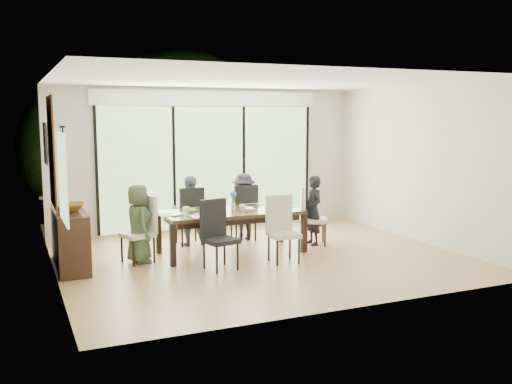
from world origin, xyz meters
name	(u,v)px	position (x,y,z in m)	size (l,w,h in m)	color
floor	(262,259)	(0.00, 0.00, -0.01)	(6.00, 5.00, 0.01)	#97673C
ceiling	(263,80)	(0.00, 0.00, 2.71)	(6.00, 5.00, 0.01)	white
wall_back	(209,159)	(0.00, 2.51, 1.35)	(6.00, 0.02, 2.70)	beige
wall_front	(355,191)	(0.00, -2.51, 1.35)	(6.00, 0.02, 2.70)	beige
wall_left	(52,180)	(-3.01, 0.00, 1.35)	(0.02, 5.00, 2.70)	silver
wall_right	(422,164)	(3.01, 0.00, 1.35)	(0.02, 5.00, 2.70)	silver
glass_doors	(210,167)	(0.00, 2.47, 1.20)	(4.20, 0.02, 2.30)	#598C3F
blinds_header	(209,98)	(0.00, 2.46, 2.50)	(4.40, 0.06, 0.28)	white
mullion_a	(97,172)	(-2.10, 2.46, 1.20)	(0.05, 0.04, 2.30)	black
mullion_b	(174,169)	(-0.70, 2.46, 1.20)	(0.05, 0.04, 2.30)	black
mullion_c	(244,166)	(0.70, 2.46, 1.20)	(0.05, 0.04, 2.30)	black
mullion_d	(307,164)	(2.10, 2.46, 1.20)	(0.05, 0.04, 2.30)	black
side_window	(63,178)	(-2.97, -1.20, 1.50)	(0.02, 0.90, 1.00)	#8CAD7F
deck	(196,223)	(0.00, 3.40, -0.05)	(6.00, 1.80, 0.10)	brown
rail_top	(184,190)	(0.00, 4.20, 0.55)	(6.00, 0.08, 0.06)	brown
foliage_left	(92,149)	(-1.80, 5.20, 1.44)	(3.20, 3.20, 3.20)	#14380F
foliage_mid	(181,131)	(0.40, 5.80, 1.80)	(4.00, 4.00, 4.00)	#14380F
foliage_right	(261,153)	(2.20, 5.00, 1.26)	(2.80, 2.80, 2.80)	#14380F
foliage_far	(134,138)	(-0.60, 6.50, 1.62)	(3.60, 3.60, 3.60)	#14380F
table_top	(231,212)	(-0.31, 0.52, 0.66)	(2.19, 1.00, 0.05)	black
table_apron	(231,217)	(-0.31, 0.52, 0.57)	(2.01, 0.82, 0.09)	black
table_leg_fl	(173,245)	(-1.39, 0.09, 0.31)	(0.08, 0.08, 0.63)	black
table_leg_fr	(304,233)	(0.77, 0.09, 0.31)	(0.08, 0.08, 0.63)	black
table_leg_bl	(158,234)	(-1.39, 0.95, 0.31)	(0.08, 0.08, 0.63)	black
table_leg_br	(281,224)	(0.77, 0.95, 0.31)	(0.08, 0.08, 0.63)	black
chair_left_end	(137,229)	(-1.81, 0.52, 0.50)	(0.42, 0.42, 1.00)	white
chair_right_end	(314,215)	(1.19, 0.52, 0.50)	(0.42, 0.42, 1.00)	beige
chair_far_left	(189,215)	(-0.76, 1.37, 0.50)	(0.42, 0.42, 1.00)	black
chair_far_right	(243,211)	(0.24, 1.37, 0.50)	(0.42, 0.42, 1.00)	black
chair_near_left	(221,235)	(-0.81, -0.35, 0.50)	(0.42, 0.42, 1.00)	black
chair_near_right	(284,229)	(0.19, -0.35, 0.50)	(0.42, 0.42, 1.00)	beige
person_left_end	(139,224)	(-1.79, 0.52, 0.59)	(0.55, 0.35, 1.18)	#3F5237
person_right_end	(313,210)	(1.17, 0.52, 0.59)	(0.55, 0.35, 1.18)	black
person_far_left	(189,210)	(-0.76, 1.35, 0.59)	(0.55, 0.35, 1.18)	slate
person_far_right	(244,207)	(0.24, 1.35, 0.59)	(0.55, 0.35, 1.18)	#241C2B
placemat_left	(173,215)	(-1.26, 0.52, 0.69)	(0.40, 0.29, 0.01)	#72A83C
placemat_right	(285,207)	(0.64, 0.52, 0.69)	(0.40, 0.29, 0.01)	#85BE43
placemat_far_l	(197,209)	(-0.76, 0.92, 0.69)	(0.40, 0.29, 0.01)	olive
placemat_far_r	(253,205)	(0.24, 0.92, 0.69)	(0.40, 0.29, 0.01)	#95B741
placemat_paper	(204,216)	(-0.86, 0.22, 0.69)	(0.40, 0.29, 0.01)	white
tablet_far_l	(203,208)	(-0.66, 0.87, 0.70)	(0.24, 0.16, 0.01)	black
tablet_far_r	(252,205)	(0.19, 0.87, 0.69)	(0.22, 0.16, 0.01)	black
papers	(273,208)	(0.39, 0.47, 0.69)	(0.27, 0.20, 0.00)	white
platter_base	(204,215)	(-0.86, 0.22, 0.70)	(0.24, 0.24, 0.02)	white
platter_snacks	(204,214)	(-0.86, 0.22, 0.72)	(0.18, 0.18, 0.01)	#BF5316
vase	(233,207)	(-0.26, 0.57, 0.74)	(0.07, 0.07, 0.11)	silver
hyacinth_stems	(233,200)	(-0.26, 0.57, 0.85)	(0.04, 0.04, 0.15)	#337226
hyacinth_blooms	(233,194)	(-0.26, 0.57, 0.94)	(0.10, 0.10, 0.10)	#5561D5
laptop	(181,215)	(-1.16, 0.42, 0.70)	(0.30, 0.19, 0.02)	silver
cup_a	(186,209)	(-1.01, 0.67, 0.73)	(0.11, 0.11, 0.09)	white
cup_b	(243,208)	(-0.16, 0.42, 0.73)	(0.09, 0.09, 0.08)	white
cup_c	(274,204)	(0.49, 0.62, 0.73)	(0.11, 0.11, 0.09)	white
book	(245,209)	(-0.06, 0.57, 0.69)	(0.15, 0.20, 0.02)	white
sideboard	(70,238)	(-2.76, 0.67, 0.42)	(0.42, 1.49, 0.84)	black
bowl	(69,207)	(-2.76, 0.57, 0.89)	(0.44, 0.44, 0.11)	brown
candlestick_base	(66,205)	(-2.76, 1.02, 0.86)	(0.09, 0.09, 0.04)	black
candlestick_shaft	(64,166)	(-2.76, 1.02, 1.44)	(0.02, 0.02, 1.16)	black
candlestick_pan	(62,127)	(-2.76, 1.02, 2.02)	(0.09, 0.09, 0.03)	black
candle	(62,123)	(-2.76, 1.02, 2.07)	(0.03, 0.03, 0.09)	silver
tapestry	(51,151)	(-2.97, 0.40, 1.70)	(0.02, 1.00, 1.50)	maroon
art_frame	(45,143)	(-2.97, 1.70, 1.75)	(0.03, 0.55, 0.65)	black
art_canvas	(47,143)	(-2.95, 1.70, 1.75)	(0.01, 0.45, 0.55)	#184A4F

